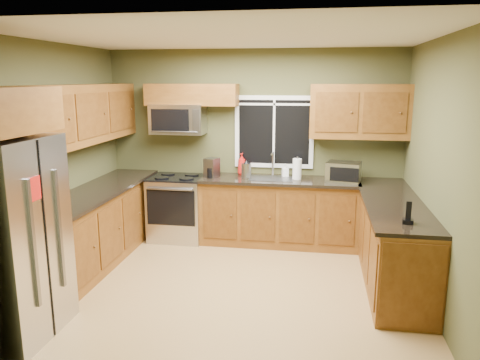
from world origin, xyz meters
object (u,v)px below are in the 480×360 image
(range, at_px, (178,207))
(kettle, at_px, (246,170))
(microwave, at_px, (178,119))
(soap_bottle_a, at_px, (242,164))
(refrigerator, at_px, (9,240))
(cordless_phone, at_px, (408,217))
(toaster_oven, at_px, (343,172))
(soap_bottle_b, at_px, (285,170))
(coffee_maker, at_px, (212,168))
(paper_towel_roll, at_px, (297,169))

(range, relative_size, kettle, 3.81)
(microwave, distance_m, soap_bottle_a, 1.11)
(refrigerator, height_order, kettle, refrigerator)
(refrigerator, bearing_deg, cordless_phone, 14.91)
(toaster_oven, distance_m, soap_bottle_b, 0.83)
(coffee_maker, height_order, kettle, coffee_maker)
(toaster_oven, xyz_separation_m, cordless_phone, (0.52, -1.76, -0.07))
(microwave, bearing_deg, soap_bottle_b, 1.53)
(microwave, distance_m, soap_bottle_b, 1.68)
(range, height_order, paper_towel_roll, paper_towel_roll)
(coffee_maker, bearing_deg, paper_towel_roll, 3.06)
(refrigerator, distance_m, kettle, 3.26)
(refrigerator, distance_m, toaster_oven, 4.04)
(coffee_maker, bearing_deg, range, 176.40)
(refrigerator, height_order, microwave, microwave)
(soap_bottle_b, bearing_deg, coffee_maker, -168.32)
(microwave, bearing_deg, kettle, -6.84)
(paper_towel_roll, height_order, cordless_phone, paper_towel_roll)
(refrigerator, height_order, toaster_oven, refrigerator)
(kettle, bearing_deg, cordless_phone, -45.20)
(range, distance_m, cordless_phone, 3.42)
(kettle, bearing_deg, soap_bottle_a, 115.02)
(refrigerator, height_order, soap_bottle_b, refrigerator)
(paper_towel_roll, height_order, soap_bottle_b, paper_towel_roll)
(refrigerator, xyz_separation_m, coffee_maker, (1.21, 2.74, 0.16))
(paper_towel_roll, bearing_deg, coffee_maker, -176.94)
(cordless_phone, bearing_deg, refrigerator, -165.09)
(refrigerator, relative_size, range, 1.92)
(toaster_oven, bearing_deg, paper_towel_roll, 170.76)
(toaster_oven, distance_m, soap_bottle_a, 1.45)
(coffee_maker, distance_m, cordless_phone, 2.93)
(refrigerator, height_order, cordless_phone, refrigerator)
(toaster_oven, height_order, soap_bottle_b, toaster_oven)
(microwave, distance_m, toaster_oven, 2.42)
(coffee_maker, bearing_deg, soap_bottle_b, 11.68)
(refrigerator, xyz_separation_m, soap_bottle_b, (2.22, 2.95, 0.13))
(refrigerator, xyz_separation_m, soap_bottle_a, (1.59, 3.00, 0.19))
(soap_bottle_a, xyz_separation_m, soap_bottle_b, (0.63, -0.05, -0.06))
(soap_bottle_b, bearing_deg, paper_towel_roll, -40.71)
(refrigerator, distance_m, paper_towel_roll, 3.69)
(toaster_oven, bearing_deg, kettle, 176.27)
(refrigerator, distance_m, soap_bottle_b, 3.69)
(paper_towel_roll, relative_size, cordless_phone, 1.43)
(kettle, height_order, cordless_phone, kettle)
(refrigerator, relative_size, soap_bottle_a, 5.87)
(soap_bottle_b, bearing_deg, refrigerator, -126.98)
(toaster_oven, xyz_separation_m, coffee_maker, (-1.80, 0.04, -0.01))
(refrigerator, xyz_separation_m, microwave, (0.69, 2.91, 0.83))
(range, relative_size, paper_towel_roll, 2.99)
(microwave, xyz_separation_m, paper_towel_roll, (1.70, -0.11, -0.65))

